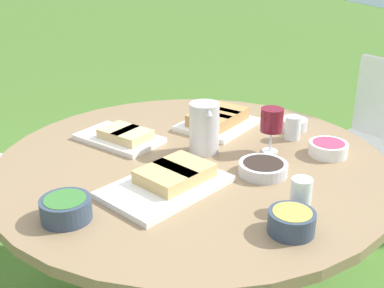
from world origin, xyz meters
TOP-DOWN VIEW (x-y plane):
  - dining_table at (0.00, 0.00)m, footprint 1.42×1.42m
  - chair_far_back at (-0.43, 1.10)m, footprint 0.56×0.55m
  - water_pitcher at (-0.05, 0.06)m, footprint 0.12×0.11m
  - wine_glass at (0.01, 0.30)m, footprint 0.08×0.08m
  - platter_bread_main at (-0.23, -0.22)m, footprint 0.38×0.36m
  - platter_charcuterie at (0.19, -0.12)m, footprint 0.43×0.47m
  - platter_sandwich_side at (-0.29, 0.19)m, footprint 0.39×0.40m
  - bowl_fries at (0.52, 0.14)m, footprint 0.13×0.13m
  - bowl_salad at (0.30, -0.45)m, footprint 0.15×0.15m
  - bowl_olives at (0.18, 0.20)m, footprint 0.17×0.17m
  - bowl_dip_red at (0.09, 0.49)m, footprint 0.14×0.14m
  - bowl_dip_cream at (-0.17, 0.49)m, footprint 0.11×0.11m
  - cup_water_near at (0.42, 0.21)m, footprint 0.06×0.06m
  - cup_water_far at (-0.08, 0.44)m, footprint 0.06×0.06m

SIDE VIEW (x-z plane):
  - chair_far_back at x=-0.43m, z-range 0.08..0.97m
  - dining_table at x=0.00m, z-range 0.28..0.99m
  - platter_bread_main at x=-0.23m, z-range 0.71..0.77m
  - bowl_olives at x=0.18m, z-range 0.72..0.76m
  - platter_charcuterie at x=0.19m, z-range 0.71..0.77m
  - bowl_dip_cream at x=-0.17m, z-range 0.72..0.77m
  - bowl_dip_red at x=0.09m, z-range 0.72..0.77m
  - platter_sandwich_side at x=-0.29m, z-range 0.71..0.78m
  - bowl_fries at x=0.52m, z-range 0.72..0.78m
  - bowl_salad at x=0.30m, z-range 0.72..0.79m
  - cup_water_far at x=-0.08m, z-range 0.72..0.81m
  - cup_water_near at x=0.42m, z-range 0.72..0.82m
  - water_pitcher at x=-0.05m, z-range 0.72..0.91m
  - wine_glass at x=0.01m, z-range 0.75..0.92m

